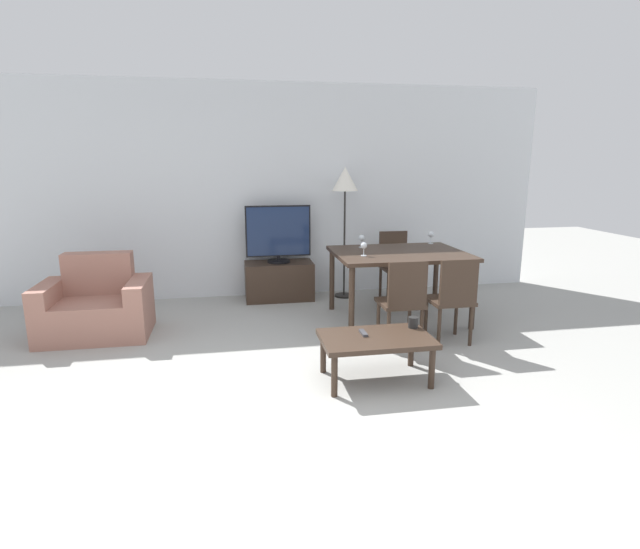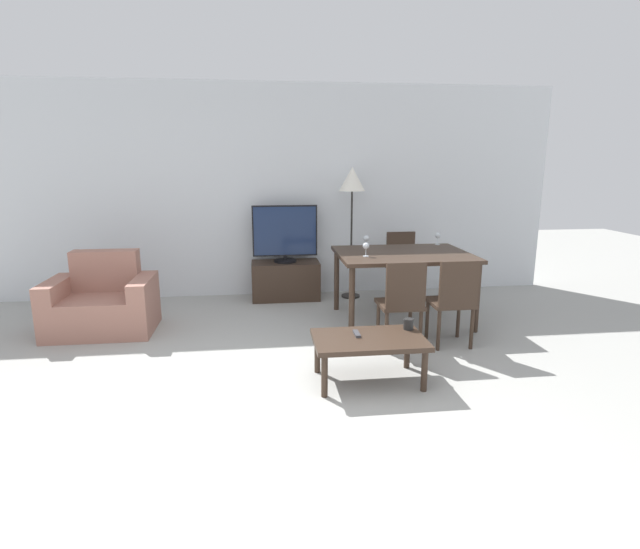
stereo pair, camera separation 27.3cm
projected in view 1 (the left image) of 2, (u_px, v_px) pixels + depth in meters
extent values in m
plane|color=#9E9E99|center=(278.00, 434.00, 3.26)|extent=(18.00, 18.00, 0.00)
cube|color=silver|center=(249.00, 192.00, 6.36)|extent=(7.81, 0.06, 2.70)
cube|color=#9E6B5B|center=(96.00, 318.00, 5.04)|extent=(0.68, 0.73, 0.38)
cube|color=#9E6B5B|center=(99.00, 273.00, 5.21)|extent=(0.68, 0.20, 0.43)
cube|color=#9E6B5B|center=(50.00, 312.00, 4.95)|extent=(0.18, 0.73, 0.56)
cube|color=#9E6B5B|center=(140.00, 307.00, 5.10)|extent=(0.18, 0.73, 0.56)
cube|color=#38281E|center=(279.00, 281.00, 6.39)|extent=(0.86, 0.45, 0.48)
cylinder|color=black|center=(279.00, 261.00, 6.33)|extent=(0.29, 0.29, 0.03)
cylinder|color=black|center=(279.00, 258.00, 6.32)|extent=(0.04, 0.04, 0.05)
cube|color=black|center=(278.00, 231.00, 6.25)|extent=(0.82, 0.04, 0.64)
cube|color=#19284C|center=(278.00, 231.00, 6.22)|extent=(0.78, 0.01, 0.60)
cube|color=#38281E|center=(376.00, 339.00, 3.99)|extent=(0.89, 0.56, 0.04)
cylinder|color=#38281E|center=(334.00, 376.00, 3.74)|extent=(0.05, 0.05, 0.33)
cylinder|color=#38281E|center=(432.00, 368.00, 3.88)|extent=(0.05, 0.05, 0.33)
cylinder|color=#38281E|center=(323.00, 353.00, 4.18)|extent=(0.05, 0.05, 0.33)
cylinder|color=#38281E|center=(411.00, 347.00, 4.31)|extent=(0.05, 0.05, 0.33)
cube|color=#38281E|center=(399.00, 254.00, 5.48)|extent=(1.43, 1.09, 0.04)
cylinder|color=#38281E|center=(352.00, 302.00, 4.98)|extent=(0.06, 0.06, 0.73)
cylinder|color=#38281E|center=(473.00, 296.00, 5.21)|extent=(0.06, 0.06, 0.73)
cylinder|color=#38281E|center=(332.00, 280.00, 5.92)|extent=(0.06, 0.06, 0.73)
cylinder|color=#38281E|center=(436.00, 275.00, 6.15)|extent=(0.06, 0.06, 0.73)
cube|color=#38281E|center=(400.00, 303.00, 4.76)|extent=(0.40, 0.40, 0.04)
cylinder|color=#38281E|center=(378.00, 320.00, 4.94)|extent=(0.04, 0.04, 0.40)
cylinder|color=#38281E|center=(409.00, 319.00, 5.00)|extent=(0.04, 0.04, 0.40)
cylinder|color=#38281E|center=(388.00, 331.00, 4.63)|extent=(0.04, 0.04, 0.40)
cylinder|color=#38281E|center=(421.00, 329.00, 4.69)|extent=(0.04, 0.04, 0.40)
cube|color=#38281E|center=(408.00, 284.00, 4.54)|extent=(0.37, 0.04, 0.42)
cube|color=#38281E|center=(397.00, 268.00, 6.34)|extent=(0.40, 0.40, 0.04)
cylinder|color=#38281E|center=(388.00, 288.00, 6.21)|extent=(0.04, 0.04, 0.40)
cylinder|color=#38281E|center=(413.00, 287.00, 6.26)|extent=(0.04, 0.04, 0.40)
cylinder|color=#38281E|center=(380.00, 282.00, 6.52)|extent=(0.04, 0.04, 0.40)
cylinder|color=#38281E|center=(404.00, 281.00, 6.57)|extent=(0.04, 0.04, 0.40)
cube|color=#38281E|center=(393.00, 247.00, 6.47)|extent=(0.37, 0.04, 0.42)
cube|color=#38281E|center=(449.00, 300.00, 4.85)|extent=(0.40, 0.40, 0.04)
cylinder|color=#38281E|center=(426.00, 318.00, 5.03)|extent=(0.04, 0.04, 0.40)
cylinder|color=#38281E|center=(456.00, 316.00, 5.08)|extent=(0.04, 0.04, 0.40)
cylinder|color=#38281E|center=(439.00, 328.00, 4.72)|extent=(0.04, 0.04, 0.40)
cylinder|color=#38281E|center=(471.00, 326.00, 4.77)|extent=(0.04, 0.04, 0.40)
cube|color=#38281E|center=(459.00, 282.00, 4.63)|extent=(0.37, 0.04, 0.42)
cylinder|color=black|center=(344.00, 295.00, 6.56)|extent=(0.24, 0.24, 0.02)
cylinder|color=black|center=(344.00, 244.00, 6.41)|extent=(0.02, 0.02, 1.35)
cone|color=white|center=(345.00, 179.00, 6.23)|extent=(0.33, 0.33, 0.30)
cube|color=#38383D|center=(363.00, 333.00, 4.03)|extent=(0.04, 0.15, 0.02)
cylinder|color=black|center=(413.00, 322.00, 4.18)|extent=(0.08, 0.08, 0.09)
cylinder|color=silver|center=(361.00, 247.00, 5.74)|extent=(0.06, 0.06, 0.01)
cylinder|color=silver|center=(361.00, 244.00, 5.73)|extent=(0.01, 0.01, 0.07)
sphere|color=silver|center=(362.00, 238.00, 5.72)|extent=(0.07, 0.07, 0.07)
cylinder|color=silver|center=(364.00, 256.00, 5.23)|extent=(0.06, 0.06, 0.01)
cylinder|color=silver|center=(364.00, 252.00, 5.22)|extent=(0.01, 0.01, 0.07)
sphere|color=silver|center=(364.00, 246.00, 5.21)|extent=(0.07, 0.07, 0.07)
cylinder|color=silver|center=(431.00, 243.00, 6.01)|extent=(0.06, 0.06, 0.01)
cylinder|color=silver|center=(431.00, 240.00, 6.01)|extent=(0.01, 0.01, 0.07)
sphere|color=silver|center=(431.00, 234.00, 5.99)|extent=(0.07, 0.07, 0.07)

